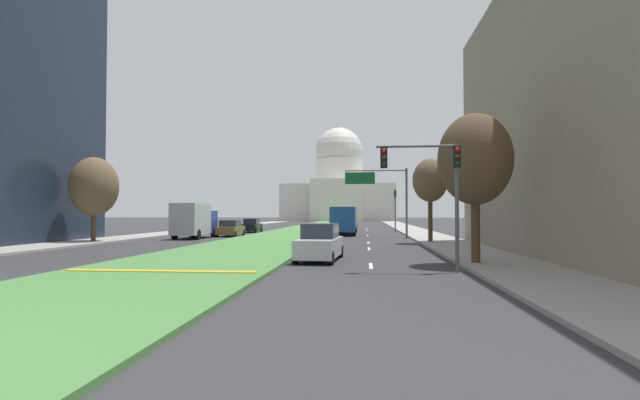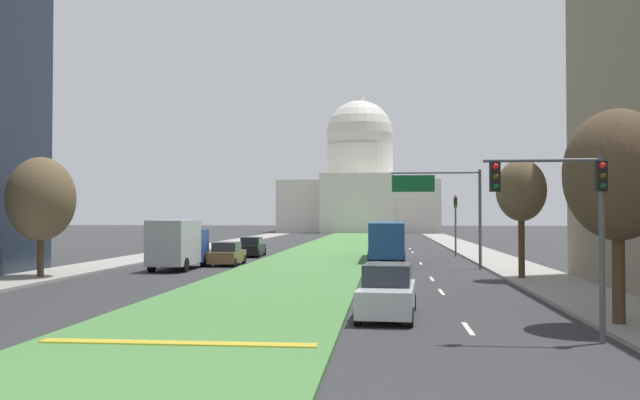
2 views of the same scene
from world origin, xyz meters
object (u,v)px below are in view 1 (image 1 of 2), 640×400
Objects in this scene: street_tree_left_mid at (94,187)px; sedan_midblock at (230,229)px; capitol_building at (339,187)px; box_truck_delivery at (194,220)px; street_tree_right_mid at (430,181)px; sedan_far_horizon at (350,223)px; traffic_light_far_right at (395,205)px; city_bus at (345,218)px; street_tree_right_near at (475,160)px; sedan_lead_stopped at (320,243)px; sedan_distant at (252,226)px; overhead_guide_sign at (383,188)px; traffic_light_near_right at (435,177)px.

sedan_midblock is at bearing 54.84° from street_tree_left_mid.
capitol_building is 5.10× the size of box_truck_delivery.
street_tree_left_mid is (-13.39, -106.36, -5.69)m from capitol_building.
street_tree_right_mid is 1.51× the size of sedan_far_horizon.
traffic_light_far_right is at bearing 42.48° from street_tree_left_mid.
city_bus is at bearing 35.83° from box_truck_delivery.
sedan_far_horizon is (-7.27, 33.47, -4.00)m from street_tree_right_mid.
traffic_light_far_right reaches higher than city_bus.
street_tree_right_near is (1.30, -36.10, 1.44)m from traffic_light_far_right.
street_tree_right_near reaches higher than sedan_lead_stopped.
city_bus is at bearing 26.94° from sedan_midblock.
box_truck_delivery is (-2.04, -13.91, 0.89)m from sedan_distant.
overhead_guide_sign is 21.82m from sedan_lead_stopped.
box_truck_delivery is (-20.57, 20.44, -3.08)m from street_tree_right_near.
capitol_building reaches higher than sedan_far_horizon.
traffic_light_near_right reaches higher than sedan_midblock.
street_tree_right_near is 1.59× the size of sedan_far_horizon.
street_tree_right_mid is 34.49m from sedan_far_horizon.
sedan_distant is at bearing 118.35° from street_tree_right_near.
sedan_far_horizon is at bearing 98.52° from overhead_guide_sign.
street_tree_right_mid reaches higher than box_truck_delivery.
sedan_lead_stopped is (-5.03, 4.18, -2.94)m from traffic_light_near_right.
sedan_midblock is at bearing -93.37° from capitol_building.
sedan_lead_stopped is at bearing -100.37° from overhead_guide_sign.
capitol_building reaches higher than sedan_midblock.
overhead_guide_sign reaches higher than sedan_lead_stopped.
street_tree_right_mid is 1.38× the size of sedan_distant.
capitol_building is 7.56× the size of sedan_far_horizon.
street_tree_right_near is 8.32m from sedan_lead_stopped.
traffic_light_near_right is 33.17m from city_bus.
street_tree_right_mid is (1.36, -20.84, 1.50)m from traffic_light_far_right.
city_bus is (-7.18, 30.10, -2.99)m from street_tree_right_near.
sedan_far_horizon is at bearing 98.42° from street_tree_right_near.
overhead_guide_sign reaches higher than sedan_far_horizon.
overhead_guide_sign is 17.66m from box_truck_delivery.
street_tree_left_mid reaches higher than box_truck_delivery.
sedan_far_horizon is (-0.03, 47.18, -0.04)m from sedan_lead_stopped.
street_tree_right_mid reaches higher than sedan_distant.
traffic_light_near_right is at bearing -84.37° from sedan_far_horizon.
street_tree_right_mid is 15.99m from sedan_lead_stopped.
traffic_light_far_right is (11.40, -83.66, -6.78)m from capitol_building.
overhead_guide_sign is 19.55m from sedan_distant.
street_tree_right_near is at bearing -12.23° from sedan_lead_stopped.
street_tree_left_mid is 22.60m from sedan_lead_stopped.
street_tree_right_mid reaches higher than overhead_guide_sign.
sedan_distant is at bearing 109.09° from sedan_lead_stopped.
traffic_light_far_right is 8.54m from city_bus.
sedan_lead_stopped is at bearing -117.83° from street_tree_right_mid.
overhead_guide_sign is at bearing -81.48° from sedan_far_horizon.
traffic_light_near_right and traffic_light_far_right have the same top height.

